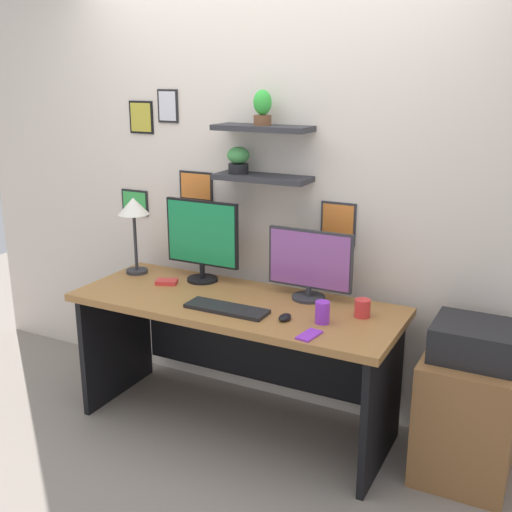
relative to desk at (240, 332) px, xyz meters
name	(u,v)px	position (x,y,z in m)	size (l,w,h in m)	color
ground_plane	(236,425)	(0.00, -0.06, -0.55)	(8.00, 8.00, 0.00)	gray
back_wall_assembly	(271,177)	(0.00, 0.38, 0.81)	(4.40, 0.24, 2.70)	beige
desk	(240,332)	(0.00, 0.00, 0.00)	(1.78, 0.68, 0.75)	#9E6B38
monitor_left	(202,238)	(-0.34, 0.16, 0.46)	(0.47, 0.18, 0.48)	black
monitor_right	(310,264)	(0.34, 0.16, 0.40)	(0.47, 0.18, 0.38)	#2D2D33
keyboard	(227,309)	(0.03, -0.20, 0.21)	(0.44, 0.14, 0.02)	black
computer_mouse	(285,317)	(0.35, -0.18, 0.22)	(0.06, 0.09, 0.03)	black
desk_lamp	(134,213)	(-0.77, 0.10, 0.58)	(0.18, 0.18, 0.47)	#2D2D33
cell_phone	(309,335)	(0.53, -0.31, 0.21)	(0.07, 0.14, 0.01)	purple
coffee_mug	(362,308)	(0.67, 0.04, 0.25)	(0.08, 0.08, 0.09)	red
scissors_tray	(167,282)	(-0.49, 0.01, 0.22)	(0.12, 0.08, 0.02)	red
water_cup	(322,312)	(0.53, -0.13, 0.26)	(0.07, 0.07, 0.11)	purple
drawer_cabinet	(467,416)	(1.21, 0.08, -0.23)	(0.44, 0.50, 0.62)	brown
printer	(475,341)	(1.21, 0.08, 0.16)	(0.38, 0.34, 0.17)	black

